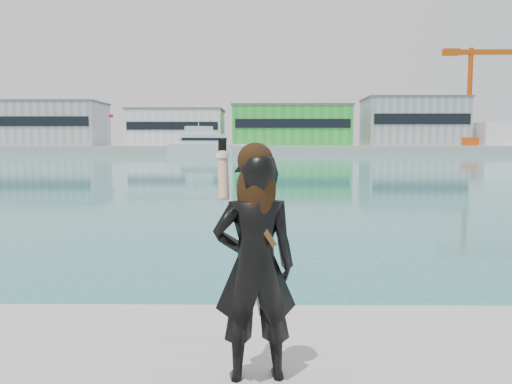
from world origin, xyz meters
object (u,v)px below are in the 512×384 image
dock_crane (474,93)px  buoy_far (128,156)px  motor_yacht (205,144)px  woman (255,260)px

dock_crane → buoy_far: size_ratio=48.00×
dock_crane → buoy_far: (-79.71, -26.73, -15.07)m
dock_crane → motor_yacht: 68.02m
buoy_far → motor_yacht: bearing=48.6°
motor_yacht → woman: 112.37m
dock_crane → buoy_far: bearing=-161.5°
motor_yacht → buoy_far: bearing=-146.6°
motor_yacht → buoy_far: motor_yacht is taller
dock_crane → buoy_far: dock_crane is taller
buoy_far → dock_crane: bearing=18.5°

